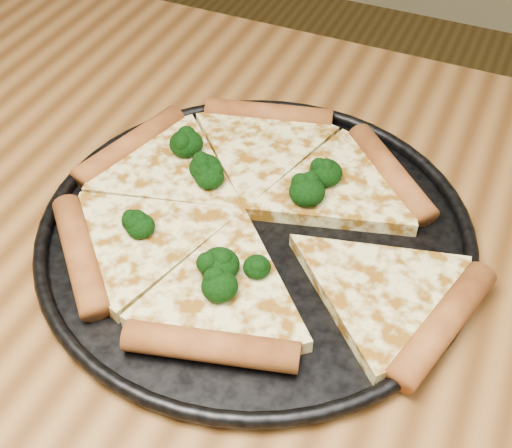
% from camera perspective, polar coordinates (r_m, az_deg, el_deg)
% --- Properties ---
extents(dining_table, '(1.20, 0.90, 0.75)m').
position_cam_1_polar(dining_table, '(0.64, -2.80, -12.42)').
color(dining_table, brown).
rests_on(dining_table, ground).
extents(pizza_pan, '(0.39, 0.39, 0.02)m').
position_cam_1_polar(pizza_pan, '(0.61, 0.00, -0.54)').
color(pizza_pan, black).
rests_on(pizza_pan, dining_table).
extents(pizza, '(0.40, 0.35, 0.03)m').
position_cam_1_polar(pizza, '(0.61, -0.33, 0.76)').
color(pizza, '#F1E793').
rests_on(pizza, pizza_pan).
extents(broccoli_florets, '(0.17, 0.19, 0.03)m').
position_cam_1_polar(broccoli_florets, '(0.61, -2.14, 1.79)').
color(broccoli_florets, black).
rests_on(broccoli_florets, pizza).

